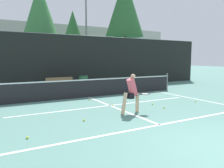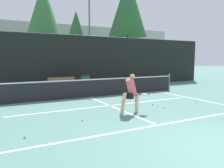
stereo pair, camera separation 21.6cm
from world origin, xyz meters
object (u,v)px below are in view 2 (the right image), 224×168
Objects in this scene: player_practicing at (131,92)px; courtside_bench at (62,84)px; parked_car at (91,76)px; trash_bin at (85,82)px.

player_practicing is 0.86× the size of courtside_bench.
player_practicing is 0.34× the size of parked_car.
courtside_bench is (-0.79, 6.78, -0.31)m from player_practicing.
player_practicing is at bearing -81.84° from courtside_bench.
parked_car is (1.81, 3.49, 0.07)m from trash_bin.
courtside_bench is at bearing -134.84° from parked_car.
player_practicing is 6.83m from courtside_bench.
courtside_bench is 1.50m from trash_bin.
courtside_bench is 0.40× the size of parked_car.
trash_bin is at bearing 78.75° from player_practicing.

